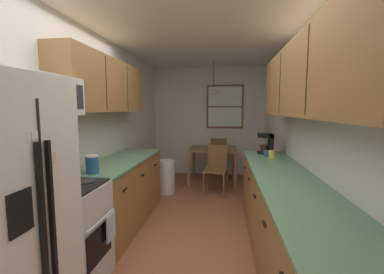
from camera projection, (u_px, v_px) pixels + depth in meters
ground_plane at (197, 220)px, 3.62m from camera, size 12.00×12.00×0.00m
wall_left at (104, 130)px, 3.65m from camera, size 0.10×9.00×2.55m
wall_right at (300, 132)px, 3.31m from camera, size 0.10×9.00×2.55m
wall_back at (209, 121)px, 6.10m from camera, size 4.40×0.10×2.55m
ceiling_slab at (197, 31)px, 3.34m from camera, size 4.40×9.00×0.08m
stove_range at (65, 236)px, 2.22m from camera, size 0.66×0.59×1.10m
microwave_over_range at (44, 96)px, 2.10m from camera, size 0.39×0.58×0.33m
counter_left at (121, 192)px, 3.44m from camera, size 0.64×1.88×0.90m
upper_cabinets_left at (106, 86)px, 3.25m from camera, size 0.33×1.96×0.66m
counter_right at (286, 221)px, 2.55m from camera, size 0.64×3.18×0.90m
upper_cabinets_right at (309, 78)px, 2.32m from camera, size 0.33×2.86×0.72m
dining_table at (213, 153)px, 5.35m from camera, size 0.97×0.86×0.76m
dining_chair_near at (216, 167)px, 4.73m from camera, size 0.45×0.45×0.90m
dining_chair_far at (218, 155)px, 5.98m from camera, size 0.45×0.45×0.90m
pendant_light at (214, 90)px, 5.20m from camera, size 0.25×0.25×0.64m
back_window at (225, 107)px, 5.94m from camera, size 0.85×0.05×1.00m
trash_bin at (166, 177)px, 4.76m from camera, size 0.33×0.33×0.62m
storage_canister at (92, 164)px, 2.67m from camera, size 0.13×0.13×0.19m
dish_towel at (111, 227)px, 2.32m from camera, size 0.02×0.16×0.24m
coffee_maker at (267, 143)px, 3.83m from camera, size 0.22×0.18×0.31m
mug_by_coffeemaker at (267, 153)px, 3.64m from camera, size 0.12×0.09×0.09m
mug_spare at (272, 154)px, 3.49m from camera, size 0.12×0.08×0.11m
table_serving_bowl at (218, 147)px, 5.25m from camera, size 0.20×0.20×0.06m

